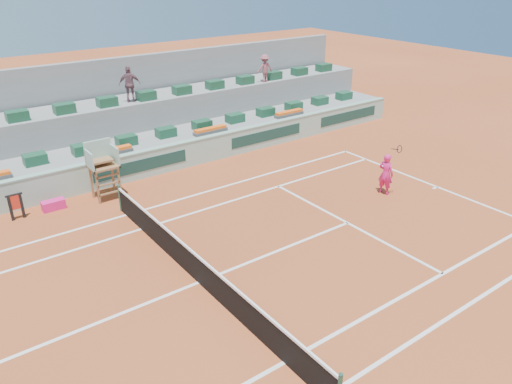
% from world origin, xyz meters
% --- Properties ---
extents(ground, '(90.00, 90.00, 0.00)m').
position_xyz_m(ground, '(0.00, 0.00, 0.00)').
color(ground, '#9A401D').
rests_on(ground, ground).
extents(seating_tier_lower, '(36.00, 4.00, 1.20)m').
position_xyz_m(seating_tier_lower, '(0.00, 10.70, 0.60)').
color(seating_tier_lower, gray).
rests_on(seating_tier_lower, ground).
extents(seating_tier_upper, '(36.00, 2.40, 2.60)m').
position_xyz_m(seating_tier_upper, '(0.00, 12.30, 1.30)').
color(seating_tier_upper, gray).
rests_on(seating_tier_upper, ground).
extents(stadium_back_wall, '(36.00, 0.40, 4.40)m').
position_xyz_m(stadium_back_wall, '(0.00, 13.90, 2.20)').
color(stadium_back_wall, gray).
rests_on(stadium_back_wall, ground).
extents(player_bag, '(0.87, 0.38, 0.38)m').
position_xyz_m(player_bag, '(-2.09, 7.63, 0.19)').
color(player_bag, '#EE1F79').
rests_on(player_bag, ground).
extents(spectator_mid, '(1.11, 0.81, 1.75)m').
position_xyz_m(spectator_mid, '(3.23, 11.73, 3.47)').
color(spectator_mid, '#744D57').
rests_on(spectator_mid, seating_tier_upper).
extents(spectator_right, '(1.05, 0.68, 1.52)m').
position_xyz_m(spectator_right, '(11.17, 11.44, 3.36)').
color(spectator_right, '#994C54').
rests_on(spectator_right, seating_tier_upper).
extents(court_lines, '(23.89, 11.09, 0.01)m').
position_xyz_m(court_lines, '(0.00, 0.00, 0.01)').
color(court_lines, white).
rests_on(court_lines, ground).
extents(tennis_net, '(0.10, 11.97, 1.10)m').
position_xyz_m(tennis_net, '(0.00, 0.00, 0.53)').
color(tennis_net, black).
rests_on(tennis_net, ground).
extents(advertising_hoarding, '(36.00, 0.34, 1.26)m').
position_xyz_m(advertising_hoarding, '(0.02, 8.50, 0.63)').
color(advertising_hoarding, '#9AC2B1').
rests_on(advertising_hoarding, ground).
extents(umpire_chair, '(1.10, 0.90, 2.40)m').
position_xyz_m(umpire_chair, '(0.00, 7.50, 1.54)').
color(umpire_chair, brown).
rests_on(umpire_chair, ground).
extents(seat_row_lower, '(32.90, 0.60, 0.44)m').
position_xyz_m(seat_row_lower, '(0.00, 9.80, 1.42)').
color(seat_row_lower, '#18482E').
rests_on(seat_row_lower, seating_tier_lower).
extents(seat_row_upper, '(32.90, 0.60, 0.44)m').
position_xyz_m(seat_row_upper, '(0.00, 11.70, 2.82)').
color(seat_row_upper, '#18482E').
rests_on(seat_row_upper, seating_tier_upper).
extents(flower_planters, '(26.80, 0.36, 0.28)m').
position_xyz_m(flower_planters, '(-1.50, 9.00, 1.33)').
color(flower_planters, '#505050').
rests_on(flower_planters, seating_tier_lower).
extents(towel_rack, '(0.59, 0.10, 1.03)m').
position_xyz_m(towel_rack, '(-3.40, 7.61, 0.60)').
color(towel_rack, black).
rests_on(towel_rack, ground).
extents(tennis_player, '(0.56, 0.92, 2.28)m').
position_xyz_m(tennis_player, '(9.53, 0.96, 0.88)').
color(tennis_player, '#EE1F79').
rests_on(tennis_player, ground).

